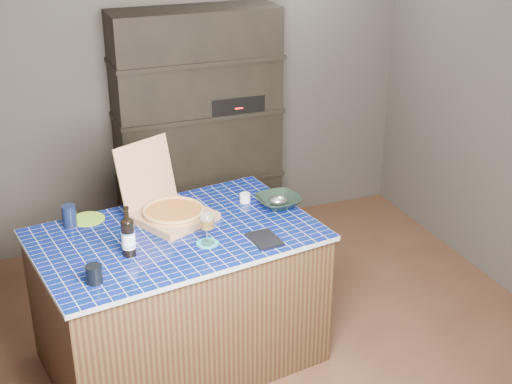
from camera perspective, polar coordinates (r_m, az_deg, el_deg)
name	(u,v)px	position (r m, az deg, el deg)	size (l,w,h in m)	color
room	(280,158)	(3.85, 1.90, 2.76)	(3.50, 3.50, 3.50)	brown
shelving_unit	(199,131)	(5.32, -4.61, 4.91)	(1.20, 0.41, 1.80)	black
kitchen_island	(179,297)	(4.17, -6.17, -8.39)	(1.66, 1.19, 0.84)	#4D3A1E
pizza_box	(170,210)	(4.10, -6.86, -1.41)	(0.55, 0.58, 0.42)	#A17953
mead_bottle	(128,236)	(3.73, -10.19, -3.51)	(0.07, 0.07, 0.28)	black
teal_trivet	(207,243)	(3.83, -3.90, -4.12)	(0.12, 0.12, 0.01)	teal
wine_glass	(207,222)	(3.78, -3.96, -2.41)	(0.08, 0.08, 0.18)	white
tumbler	(94,274)	(3.55, -12.84, -6.42)	(0.08, 0.08, 0.09)	black
dvd_case	(264,239)	(3.86, 0.68, -3.80)	(0.14, 0.20, 0.02)	black
bowl	(279,201)	(4.24, 1.82, -0.75)	(0.26, 0.26, 0.06)	black
foil_contents	(279,200)	(4.23, 1.82, -0.65)	(0.11, 0.09, 0.05)	#B7B9C4
white_jar	(245,198)	(4.29, -0.89, -0.47)	(0.06, 0.06, 0.05)	white
navy_cup	(69,216)	(4.12, -14.71, -1.86)	(0.08, 0.08, 0.12)	black
green_trivet	(88,219)	(4.20, -13.31, -2.12)	(0.19, 0.19, 0.01)	#81C52A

